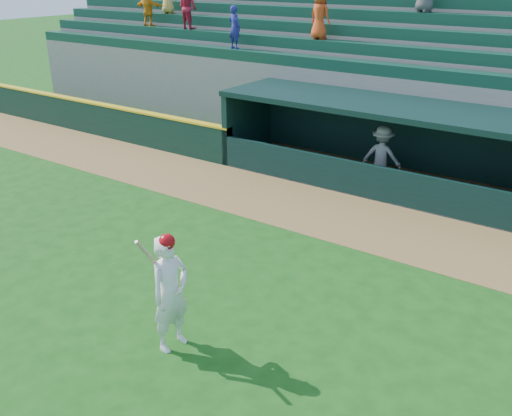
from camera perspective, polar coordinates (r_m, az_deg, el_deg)
name	(u,v)px	position (r m, az deg, el deg)	size (l,w,h in m)	color
ground	(210,293)	(11.58, -4.59, -8.49)	(120.00, 120.00, 0.00)	#164912
warning_track	(327,213)	(15.23, 7.14, -0.49)	(40.00, 3.00, 0.01)	brown
field_wall_left	(75,115)	(23.98, -17.68, 8.89)	(15.50, 0.30, 1.20)	black
wall_stripe_left	(73,99)	(23.85, -17.87, 10.35)	(15.50, 0.32, 0.06)	yellow
dugout_player_inside	(382,156)	(17.20, 12.47, 5.10)	(1.15, 0.66, 1.79)	#A4A49E
dugout	(380,137)	(17.44, 12.25, 6.96)	(9.40, 2.80, 2.46)	slate
stands	(434,78)	(21.41, 17.38, 12.28)	(34.50, 6.25, 7.17)	slate
batter_at_plate	(170,292)	(9.66, -8.58, -8.33)	(0.55, 0.88, 2.14)	white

